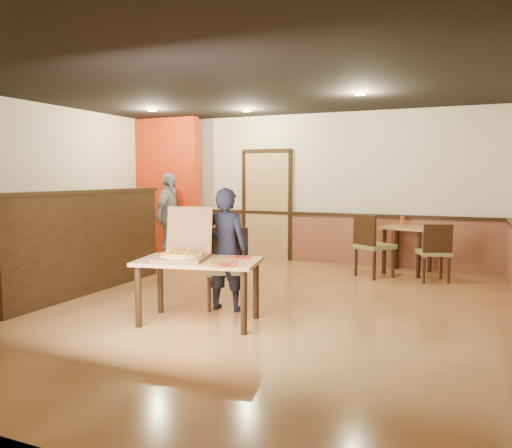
{
  "coord_description": "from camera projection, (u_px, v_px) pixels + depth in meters",
  "views": [
    {
      "loc": [
        2.87,
        -5.62,
        1.64
      ],
      "look_at": [
        0.45,
        0.0,
        1.05
      ],
      "focal_mm": 35.0,
      "sensor_mm": 36.0,
      "label": 1
    }
  ],
  "objects": [
    {
      "name": "back_door",
      "position": [
        267.0,
        206.0,
        9.8
      ],
      "size": [
        0.9,
        0.06,
        2.1
      ],
      "primitive_type": "cube",
      "color": "tan",
      "rests_on": "wall_back"
    },
    {
      "name": "side_chair_left",
      "position": [
        371.0,
        243.0,
        8.04
      ],
      "size": [
        0.7,
        0.7,
        1.02
      ],
      "rotation": [
        0.0,
        0.0,
        2.51
      ],
      "color": "olive",
      "rests_on": "floor"
    },
    {
      "name": "diner",
      "position": [
        226.0,
        249.0,
        6.06
      ],
      "size": [
        0.57,
        0.4,
        1.5
      ],
      "primitive_type": "imported",
      "rotation": [
        0.0,
        0.0,
        3.22
      ],
      "color": "black",
      "rests_on": "floor"
    },
    {
      "name": "spot_c",
      "position": [
        360.0,
        94.0,
        6.98
      ],
      "size": [
        0.14,
        0.14,
        0.02
      ],
      "primitive_type": "cylinder",
      "color": "beige",
      "rests_on": "ceiling"
    },
    {
      "name": "wall_back",
      "position": [
        307.0,
        188.0,
        9.49
      ],
      "size": [
        7.0,
        0.0,
        7.0
      ],
      "primitive_type": "plane",
      "rotation": [
        1.57,
        0.0,
        0.0
      ],
      "color": "beige",
      "rests_on": "floor"
    },
    {
      "name": "pizza",
      "position": [
        181.0,
        255.0,
        5.5
      ],
      "size": [
        0.55,
        0.55,
        0.03
      ],
      "primitive_type": "cylinder",
      "rotation": [
        0.0,
        0.0,
        -0.19
      ],
      "color": "gold",
      "rests_on": "pizza_box"
    },
    {
      "name": "side_table",
      "position": [
        408.0,
        237.0,
        8.4
      ],
      "size": [
        0.89,
        0.89,
        0.79
      ],
      "rotation": [
        0.0,
        0.0,
        -0.23
      ],
      "color": "tan",
      "rests_on": "floor"
    },
    {
      "name": "floor",
      "position": [
        224.0,
        303.0,
        6.43
      ],
      "size": [
        7.0,
        7.0,
        0.0
      ],
      "primitive_type": "plane",
      "color": "#BF7F4A",
      "rests_on": "ground"
    },
    {
      "name": "booth_partition",
      "position": [
        89.0,
        241.0,
        6.96
      ],
      "size": [
        0.2,
        3.1,
        1.44
      ],
      "color": "black",
      "rests_on": "floor"
    },
    {
      "name": "napkin_far",
      "position": [
        240.0,
        257.0,
        5.64
      ],
      "size": [
        0.28,
        0.28,
        0.01
      ],
      "rotation": [
        0.0,
        0.0,
        0.24
      ],
      "color": "red",
      "rests_on": "main_table"
    },
    {
      "name": "passerby",
      "position": [
        169.0,
        217.0,
        9.64
      ],
      "size": [
        0.59,
        1.06,
        1.7
      ],
      "primitive_type": "imported",
      "rotation": [
        0.0,
        0.0,
        1.75
      ],
      "color": "gray",
      "rests_on": "floor"
    },
    {
      "name": "chair_rail_back",
      "position": [
        306.0,
        214.0,
        9.49
      ],
      "size": [
        7.0,
        0.06,
        0.06
      ],
      "primitive_type": "cube",
      "color": "black",
      "rests_on": "wall_back"
    },
    {
      "name": "wainscot_back",
      "position": [
        306.0,
        238.0,
        9.56
      ],
      "size": [
        7.0,
        0.04,
        0.9
      ],
      "primitive_type": "cube",
      "color": "brown",
      "rests_on": "floor"
    },
    {
      "name": "diner_chair",
      "position": [
        229.0,
        264.0,
        6.23
      ],
      "size": [
        0.62,
        0.62,
        0.98
      ],
      "rotation": [
        0.0,
        0.0,
        0.34
      ],
      "color": "olive",
      "rests_on": "floor"
    },
    {
      "name": "spot_b",
      "position": [
        247.0,
        111.0,
        8.76
      ],
      "size": [
        0.14,
        0.14,
        0.02
      ],
      "primitive_type": "cylinder",
      "color": "beige",
      "rests_on": "ceiling"
    },
    {
      "name": "main_table",
      "position": [
        199.0,
        269.0,
        5.53
      ],
      "size": [
        1.45,
        1.0,
        0.71
      ],
      "rotation": [
        0.0,
        0.0,
        0.19
      ],
      "color": "tan",
      "rests_on": "floor"
    },
    {
      "name": "side_chair_right",
      "position": [
        435.0,
        250.0,
        7.66
      ],
      "size": [
        0.58,
        0.58,
        0.91
      ],
      "rotation": [
        0.0,
        0.0,
        3.49
      ],
      "color": "olive",
      "rests_on": "floor"
    },
    {
      "name": "condiment",
      "position": [
        402.0,
        221.0,
        8.52
      ],
      "size": [
        0.06,
        0.06,
        0.16
      ],
      "primitive_type": "cylinder",
      "color": "#9B451C",
      "rests_on": "side_table"
    },
    {
      "name": "pizza_box",
      "position": [
        183.0,
        252.0,
        5.56
      ],
      "size": [
        0.67,
        0.74,
        0.57
      ],
      "rotation": [
        0.0,
        0.0,
        0.25
      ],
      "color": "brown",
      "rests_on": "main_table"
    },
    {
      "name": "napkin_near",
      "position": [
        225.0,
        265.0,
        5.16
      ],
      "size": [
        0.27,
        0.27,
        0.01
      ],
      "rotation": [
        0.0,
        0.0,
        0.22
      ],
      "color": "red",
      "rests_on": "main_table"
    },
    {
      "name": "spot_a",
      "position": [
        152.0,
        110.0,
        8.71
      ],
      "size": [
        0.14,
        0.14,
        0.02
      ],
      "primitive_type": "cylinder",
      "color": "beige",
      "rests_on": "ceiling"
    },
    {
      "name": "red_accent_panel",
      "position": [
        163.0,
        188.0,
        10.17
      ],
      "size": [
        1.6,
        0.2,
        2.78
      ],
      "primitive_type": "cube",
      "color": "red",
      "rests_on": "floor"
    },
    {
      "name": "wall_left",
      "position": [
        20.0,
        191.0,
        7.67
      ],
      "size": [
        0.0,
        7.0,
        7.0
      ],
      "primitive_type": "plane",
      "rotation": [
        1.57,
        0.0,
        1.57
      ],
      "color": "beige",
      "rests_on": "floor"
    },
    {
      "name": "ceiling",
      "position": [
        222.0,
        81.0,
        6.16
      ],
      "size": [
        7.0,
        7.0,
        0.0
      ],
      "primitive_type": "plane",
      "rotation": [
        3.14,
        0.0,
        0.0
      ],
      "color": "black",
      "rests_on": "wall_back"
    }
  ]
}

